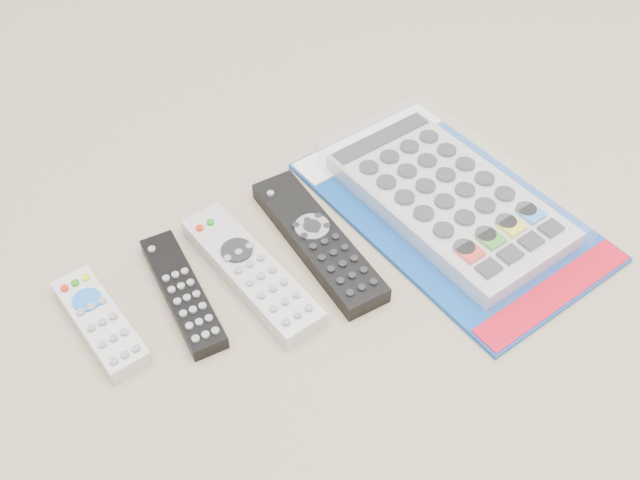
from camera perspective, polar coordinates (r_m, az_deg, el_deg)
remote_small_grey at (r=0.81m, az=-17.17°, el=-6.27°), size 0.05×0.15×0.02m
remote_slim_black at (r=0.81m, az=-10.93°, el=-4.13°), size 0.06×0.18×0.02m
remote_silver_dvd at (r=0.82m, az=-5.55°, el=-2.48°), size 0.06×0.22×0.02m
remote_large_black at (r=0.84m, az=-0.17°, el=-0.02°), size 0.08×0.23×0.03m
jumbo_remote_packaged at (r=0.90m, az=10.26°, el=3.40°), size 0.23×0.38×0.05m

